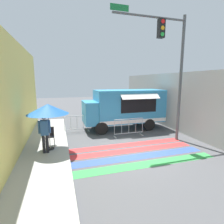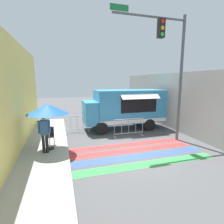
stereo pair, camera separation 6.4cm
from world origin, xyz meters
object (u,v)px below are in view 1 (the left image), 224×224
food_truck (123,107)px  vendor_person (45,131)px  traffic_signal_pole (170,57)px  barricade_side (77,124)px  folding_chair (50,134)px  patio_umbrella (48,109)px  barricade_front (129,128)px

food_truck → vendor_person: food_truck is taller
traffic_signal_pole → barricade_side: bearing=145.0°
traffic_signal_pole → barricade_side: (-4.64, 3.25, -4.07)m
food_truck → folding_chair: bearing=-153.8°
patio_umbrella → vendor_person: (-0.17, -0.38, -0.91)m
patio_umbrella → barricade_front: patio_umbrella is taller
patio_umbrella → food_truck: bearing=31.7°
barricade_front → barricade_side: size_ratio=1.13×
folding_chair → barricade_side: barricade_side is taller
food_truck → patio_umbrella: size_ratio=2.56×
traffic_signal_pole → food_truck: bearing=114.4°
patio_umbrella → vendor_person: size_ratio=1.22×
folding_chair → barricade_side: 2.95m
folding_chair → vendor_person: (-0.15, -0.98, 0.46)m
traffic_signal_pole → vendor_person: (-6.39, -0.20, -3.43)m
patio_umbrella → barricade_front: (4.53, 1.22, -1.54)m
patio_umbrella → folding_chair: 1.50m
barricade_front → food_truck: bearing=81.2°
vendor_person → barricade_side: bearing=70.8°
traffic_signal_pole → barricade_front: 4.62m
folding_chair → barricade_side: bearing=44.3°
patio_umbrella → traffic_signal_pole: bearing=-1.7°
patio_umbrella → barricade_side: bearing=62.7°
folding_chair → barricade_side: size_ratio=0.56×
folding_chair → vendor_person: 1.09m
food_truck → barricade_side: size_ratio=3.35×
traffic_signal_pole → vendor_person: traffic_signal_pole is taller
barricade_front → patio_umbrella: bearing=-164.9°
food_truck → barricade_front: (-0.27, -1.74, -1.02)m
food_truck → vendor_person: bearing=-146.0°
barricade_side → folding_chair: bearing=-122.9°
food_truck → patio_umbrella: 5.67m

